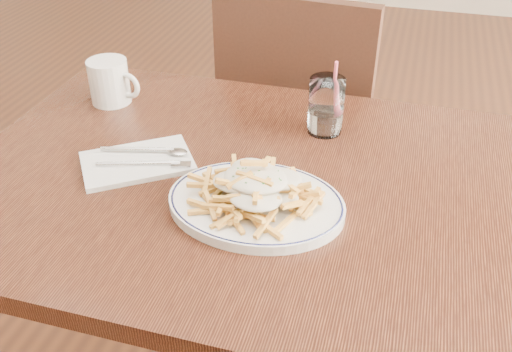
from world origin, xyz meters
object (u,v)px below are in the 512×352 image
(table, at_px, (266,211))
(water_glass, at_px, (326,109))
(fries_plate, at_px, (256,204))
(chair_far, at_px, (301,123))
(loaded_fries, at_px, (256,183))
(coffee_mug, at_px, (110,82))

(table, relative_size, water_glass, 7.22)
(table, distance_m, fries_plate, 0.13)
(table, distance_m, chair_far, 0.63)
(fries_plate, height_order, water_glass, water_glass)
(water_glass, bearing_deg, chair_far, 107.82)
(table, bearing_deg, loaded_fries, -86.63)
(chair_far, distance_m, coffee_mug, 0.61)
(loaded_fries, height_order, coffee_mug, coffee_mug)
(fries_plate, xyz_separation_m, coffee_mug, (-0.44, 0.31, 0.04))
(chair_far, height_order, loaded_fries, chair_far)
(fries_plate, xyz_separation_m, water_glass, (0.07, 0.31, 0.04))
(fries_plate, bearing_deg, table, 93.37)
(table, bearing_deg, chair_far, 95.33)
(loaded_fries, height_order, water_glass, water_glass)
(chair_far, xyz_separation_m, water_glass, (0.13, -0.40, 0.27))
(loaded_fries, bearing_deg, water_glass, 77.78)
(chair_far, bearing_deg, coffee_mug, -133.11)
(table, xyz_separation_m, water_glass, (0.07, 0.21, 0.13))
(water_glass, distance_m, coffee_mug, 0.51)
(table, distance_m, loaded_fries, 0.16)
(chair_far, distance_m, loaded_fries, 0.76)
(table, relative_size, coffee_mug, 9.19)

